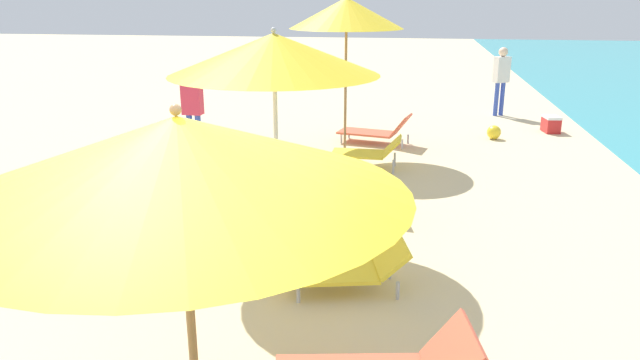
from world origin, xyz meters
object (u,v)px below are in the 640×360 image
umbrella_nearest (179,157)px  person_walking_mid (192,104)px  umbrella_farthest (346,13)px  umbrella_second (274,54)px  lounger_farthest_shoreside (377,131)px  lounger_farthest_inland (368,152)px  cooler_box (551,124)px  lounger_second_inland (350,268)px  lounger_second_shoreside (335,196)px  beach_ball (494,132)px  person_walking_near (501,74)px

umbrella_nearest → person_walking_mid: 8.23m
umbrella_farthest → person_walking_mid: umbrella_farthest is taller
umbrella_nearest → person_walking_mid: (-2.85, 7.63, -1.16)m
umbrella_second → lounger_farthest_shoreside: size_ratio=1.68×
umbrella_second → lounger_farthest_inland: size_ratio=2.14×
umbrella_nearest → cooler_box: (4.22, 10.91, -1.99)m
lounger_second_inland → person_walking_mid: 5.96m
lounger_second_shoreside → lounger_second_inland: (0.44, -2.13, -0.04)m
umbrella_nearest → cooler_box: size_ratio=4.92×
person_walking_mid → beach_ball: size_ratio=5.67×
lounger_second_inland → umbrella_farthest: bearing=-95.7°
lounger_second_inland → cooler_box: bearing=-127.0°
person_walking_near → cooler_box: size_ratio=3.42×
lounger_second_shoreside → umbrella_farthest: umbrella_farthest is taller
umbrella_nearest → lounger_second_inland: umbrella_nearest is taller
umbrella_farthest → lounger_farthest_inland: 2.54m
umbrella_nearest → lounger_second_inland: (0.59, 2.83, -1.92)m
beach_ball → umbrella_nearest: bearing=-106.1°
umbrella_second → cooler_box: bearing=57.0°
lounger_farthest_shoreside → lounger_farthest_inland: lounger_farthest_shoreside is taller
cooler_box → lounger_second_inland: bearing=-114.2°
lounger_second_inland → person_walking_mid: (-3.44, 4.81, 0.76)m
umbrella_second → person_walking_mid: bearing=122.7°
umbrella_nearest → lounger_farthest_inland: (0.42, 7.38, -1.87)m
umbrella_farthest → person_walking_mid: bearing=-166.5°
umbrella_nearest → lounger_farthest_shoreside: size_ratio=1.58×
person_walking_mid → umbrella_nearest: bearing=-157.2°
umbrella_farthest → beach_ball: 4.24m
umbrella_second → lounger_farthest_inland: bearing=77.3°
lounger_farthest_shoreside → cooler_box: lounger_farthest_shoreside is taller
umbrella_farthest → cooler_box: size_ratio=5.95×
beach_ball → lounger_farthest_shoreside: bearing=-162.0°
lounger_second_shoreside → cooler_box: size_ratio=3.38×
lounger_farthest_inland → person_walking_mid: (-3.27, 0.25, 0.71)m
lounger_farthest_inland → person_walking_near: (2.89, 5.30, 0.73)m
lounger_farthest_inland → cooler_box: 5.18m
person_walking_near → cooler_box: person_walking_near is taller
person_walking_near → lounger_farthest_shoreside: bearing=112.5°
lounger_second_shoreside → cooler_box: 7.21m
umbrella_nearest → umbrella_second: size_ratio=0.94×
umbrella_farthest → lounger_farthest_inland: bearing=-60.6°
umbrella_nearest → umbrella_farthest: (-0.09, 8.29, 0.45)m
lounger_farthest_inland → person_walking_near: bearing=-117.8°
umbrella_nearest → lounger_second_shoreside: size_ratio=1.45×
beach_ball → lounger_second_inland: bearing=-107.7°
lounger_second_shoreside → umbrella_farthest: size_ratio=0.57×
lounger_farthest_inland → cooler_box: bearing=-136.4°
lounger_farthest_inland → cooler_box: size_ratio=2.45×
lounger_second_inland → lounger_farthest_shoreside: 6.41m
umbrella_second → beach_ball: (3.28, 6.23, -2.17)m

